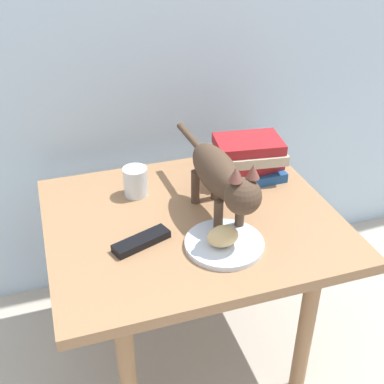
{
  "coord_description": "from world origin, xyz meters",
  "views": [
    {
      "loc": [
        -0.34,
        -1.04,
        1.27
      ],
      "look_at": [
        0.0,
        0.0,
        0.59
      ],
      "focal_mm": 46.31,
      "sensor_mm": 36.0,
      "label": 1
    }
  ],
  "objects_px": {
    "side_table": "(192,236)",
    "book_stack": "(248,158)",
    "plate": "(224,244)",
    "candle_jar": "(136,183)",
    "tv_remote": "(141,241)",
    "cat": "(221,177)",
    "bread_roll": "(223,236)"
  },
  "relations": [
    {
      "from": "side_table",
      "to": "book_stack",
      "type": "distance_m",
      "value": 0.3
    },
    {
      "from": "side_table",
      "to": "plate",
      "type": "height_order",
      "value": "plate"
    },
    {
      "from": "candle_jar",
      "to": "tv_remote",
      "type": "xyz_separation_m",
      "value": [
        -0.04,
        -0.23,
        -0.03
      ]
    },
    {
      "from": "book_stack",
      "to": "tv_remote",
      "type": "bearing_deg",
      "value": -149.07
    },
    {
      "from": "side_table",
      "to": "plate",
      "type": "relative_size",
      "value": 3.92
    },
    {
      "from": "side_table",
      "to": "cat",
      "type": "relative_size",
      "value": 1.62
    },
    {
      "from": "side_table",
      "to": "book_stack",
      "type": "bearing_deg",
      "value": 34.34
    },
    {
      "from": "plate",
      "to": "bread_roll",
      "type": "relative_size",
      "value": 2.47
    },
    {
      "from": "candle_jar",
      "to": "tv_remote",
      "type": "distance_m",
      "value": 0.24
    },
    {
      "from": "book_stack",
      "to": "bread_roll",
      "type": "bearing_deg",
      "value": -122.81
    },
    {
      "from": "cat",
      "to": "tv_remote",
      "type": "height_order",
      "value": "cat"
    },
    {
      "from": "tv_remote",
      "to": "cat",
      "type": "bearing_deg",
      "value": -10.08
    },
    {
      "from": "book_stack",
      "to": "plate",
      "type": "bearing_deg",
      "value": -122.48
    },
    {
      "from": "plate",
      "to": "side_table",
      "type": "bearing_deg",
      "value": 104.64
    },
    {
      "from": "plate",
      "to": "tv_remote",
      "type": "xyz_separation_m",
      "value": [
        -0.19,
        0.07,
        0.0
      ]
    },
    {
      "from": "plate",
      "to": "bread_roll",
      "type": "height_order",
      "value": "bread_roll"
    },
    {
      "from": "side_table",
      "to": "tv_remote",
      "type": "height_order",
      "value": "tv_remote"
    },
    {
      "from": "cat",
      "to": "plate",
      "type": "bearing_deg",
      "value": -105.21
    },
    {
      "from": "book_stack",
      "to": "tv_remote",
      "type": "relative_size",
      "value": 1.48
    },
    {
      "from": "cat",
      "to": "candle_jar",
      "type": "distance_m",
      "value": 0.29
    },
    {
      "from": "bread_roll",
      "to": "tv_remote",
      "type": "xyz_separation_m",
      "value": [
        -0.19,
        0.08,
        -0.03
      ]
    },
    {
      "from": "plate",
      "to": "tv_remote",
      "type": "height_order",
      "value": "tv_remote"
    },
    {
      "from": "bread_roll",
      "to": "book_stack",
      "type": "bearing_deg",
      "value": 57.19
    },
    {
      "from": "side_table",
      "to": "book_stack",
      "type": "relative_size",
      "value": 3.49
    },
    {
      "from": "plate",
      "to": "bread_roll",
      "type": "xyz_separation_m",
      "value": [
        -0.01,
        -0.01,
        0.03
      ]
    },
    {
      "from": "cat",
      "to": "book_stack",
      "type": "relative_size",
      "value": 2.16
    },
    {
      "from": "side_table",
      "to": "bread_roll",
      "type": "xyz_separation_m",
      "value": [
        0.03,
        -0.15,
        0.1
      ]
    },
    {
      "from": "plate",
      "to": "bread_roll",
      "type": "bearing_deg",
      "value": -132.39
    },
    {
      "from": "plate",
      "to": "candle_jar",
      "type": "distance_m",
      "value": 0.34
    },
    {
      "from": "book_stack",
      "to": "candle_jar",
      "type": "relative_size",
      "value": 2.61
    },
    {
      "from": "side_table",
      "to": "candle_jar",
      "type": "xyz_separation_m",
      "value": [
        -0.12,
        0.16,
        0.1
      ]
    },
    {
      "from": "plate",
      "to": "candle_jar",
      "type": "xyz_separation_m",
      "value": [
        -0.16,
        0.3,
        0.03
      ]
    }
  ]
}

